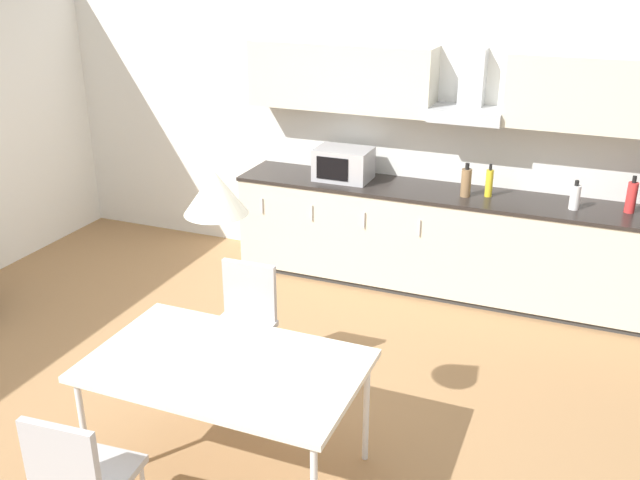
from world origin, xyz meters
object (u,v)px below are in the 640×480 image
at_px(chair_far_left, 244,315).
at_px(bottle_white, 575,197).
at_px(chair_near_left, 78,473).
at_px(microwave, 343,164).
at_px(bottle_red, 631,197).
at_px(dining_table, 226,369).
at_px(pendant_lamp, 215,192).
at_px(bottle_yellow, 489,183).
at_px(bottle_brown, 466,182).

bearing_deg(chair_far_left, bottle_white, 45.24).
bearing_deg(chair_near_left, chair_far_left, 90.28).
bearing_deg(microwave, bottle_red, 1.01).
xyz_separation_m(microwave, dining_table, (0.37, -2.81, -0.35)).
bearing_deg(chair_near_left, pendant_lamp, 68.56).
xyz_separation_m(microwave, bottle_white, (1.94, -0.05, -0.04)).
bearing_deg(chair_far_left, pendant_lamp, -68.09).
xyz_separation_m(bottle_white, pendant_lamp, (-1.58, -2.76, 0.70)).
xyz_separation_m(microwave, bottle_red, (2.35, 0.04, -0.02)).
bearing_deg(pendant_lamp, bottle_yellow, 72.22).
bearing_deg(chair_near_left, bottle_yellow, 71.38).
bearing_deg(bottle_yellow, chair_far_left, -121.93).
distance_m(bottle_yellow, chair_far_left, 2.39).
distance_m(bottle_yellow, bottle_red, 1.08).
relative_size(bottle_yellow, bottle_red, 0.94).
xyz_separation_m(chair_near_left, chair_far_left, (-0.01, 1.66, 0.00)).
distance_m(bottle_red, dining_table, 3.49).
height_order(bottle_white, chair_far_left, bottle_white).
relative_size(bottle_red, chair_near_left, 0.34).
bearing_deg(chair_near_left, microwave, 90.62).
relative_size(dining_table, chair_far_left, 1.70).
xyz_separation_m(bottle_yellow, pendant_lamp, (-0.90, -2.82, 0.68)).
height_order(microwave, chair_near_left, microwave).
xyz_separation_m(bottle_red, dining_table, (-1.98, -2.85, -0.34)).
distance_m(bottle_white, bottle_red, 0.41).
distance_m(microwave, bottle_red, 2.35).
height_order(dining_table, chair_near_left, chair_near_left).
height_order(bottle_white, dining_table, bottle_white).
xyz_separation_m(chair_near_left, pendant_lamp, (0.33, 0.83, 1.16)).
relative_size(microwave, bottle_red, 1.64).
relative_size(bottle_brown, bottle_red, 0.97).
bearing_deg(chair_near_left, dining_table, 68.56).
height_order(microwave, bottle_white, microwave).
bearing_deg(bottle_brown, bottle_yellow, 21.34).
relative_size(bottle_white, pendant_lamp, 0.73).
bearing_deg(bottle_white, chair_far_left, -134.76).
relative_size(bottle_yellow, bottle_brown, 0.97).
xyz_separation_m(microwave, chair_near_left, (0.04, -3.64, -0.50)).
bearing_deg(bottle_white, bottle_red, 12.15).
bearing_deg(bottle_brown, microwave, 177.04).
relative_size(microwave, chair_near_left, 0.55).
relative_size(bottle_yellow, chair_far_left, 0.31).
relative_size(dining_table, chair_near_left, 1.70).
bearing_deg(bottle_white, dining_table, -119.76).
bearing_deg(bottle_white, bottle_yellow, 175.10).
bearing_deg(bottle_yellow, bottle_brown, -158.66).
distance_m(bottle_yellow, bottle_white, 0.68).
bearing_deg(bottle_brown, bottle_red, 4.47).
bearing_deg(bottle_brown, chair_near_left, -106.40).
bearing_deg(chair_far_left, bottle_brown, 61.03).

